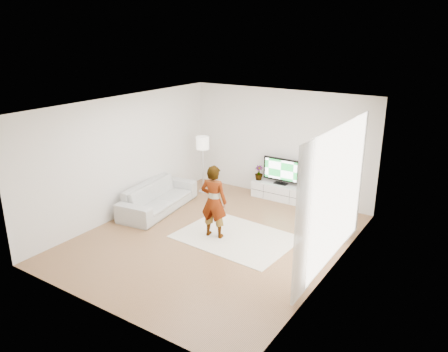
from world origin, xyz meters
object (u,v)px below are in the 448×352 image
Objects in this scene: rug at (236,237)px; player at (214,201)px; television at (281,170)px; media_console at (280,192)px; sofa at (158,197)px; floor_lamp at (203,145)px.

player is (-0.42, -0.20, 0.79)m from rug.
player is (-0.21, -2.72, 0.01)m from television.
media_console reaches higher than rug.
rug is 2.41m from sofa.
sofa is (-2.17, -2.26, -0.45)m from television.
sofa is at bearing -133.82° from television.
sofa is (-2.37, 0.26, 0.33)m from rug.
media_console is 0.58m from television.
media_console is 2.76m from player.
rug is 1.05× the size of sofa.
television is at bearing -51.54° from sofa.
television is 0.62× the size of player.
floor_lamp reaches higher than rug.
player reaches higher than media_console.
floor_lamp reaches higher than sofa.
player is at bearing -111.00° from sofa.
television is 2.73m from player.
media_console is 0.65× the size of sofa.
media_console is at bearing -103.98° from player.
rug is 0.92m from player.
floor_lamp is at bearing -162.90° from media_console.
sofa is (-1.95, 0.46, -0.46)m from player.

